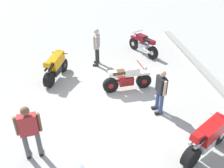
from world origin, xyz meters
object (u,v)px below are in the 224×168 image
at_px(motorcycle_orange_sportbike, 56,66).
at_px(person_in_red_shirt, 29,130).
at_px(motorcycle_cream_vintage, 127,79).
at_px(motorcycle_maroon_cruiser, 143,44).
at_px(person_in_gray_shirt, 97,45).
at_px(person_in_black_shirt, 161,89).
at_px(motorcycle_red_sportbike, 208,137).

bearing_deg(motorcycle_orange_sportbike, person_in_red_shirt, -162.44).
xyz_separation_m(motorcycle_cream_vintage, motorcycle_orange_sportbike, (-1.23, -2.80, 0.11)).
bearing_deg(motorcycle_orange_sportbike, motorcycle_maroon_cruiser, -42.71).
bearing_deg(motorcycle_maroon_cruiser, person_in_gray_shirt, 83.07).
distance_m(motorcycle_orange_sportbike, person_in_gray_shirt, 2.14).
xyz_separation_m(motorcycle_cream_vintage, person_in_black_shirt, (1.49, 0.85, 0.40)).
distance_m(motorcycle_red_sportbike, motorcycle_orange_sportbike, 6.44).
bearing_deg(motorcycle_cream_vintage, motorcycle_red_sportbike, -73.27).
relative_size(motorcycle_orange_sportbike, person_in_gray_shirt, 1.09).
height_order(motorcycle_orange_sportbike, person_in_gray_shirt, person_in_gray_shirt).
bearing_deg(person_in_red_shirt, motorcycle_orange_sportbike, -13.14).
height_order(motorcycle_red_sportbike, motorcycle_orange_sportbike, same).
bearing_deg(motorcycle_red_sportbike, motorcycle_maroon_cruiser, 59.98).
relative_size(motorcycle_cream_vintage, motorcycle_maroon_cruiser, 1.03).
xyz_separation_m(motorcycle_orange_sportbike, person_in_red_shirt, (4.28, -0.26, 0.35)).
bearing_deg(motorcycle_cream_vintage, person_in_red_shirt, -142.93).
bearing_deg(motorcycle_red_sportbike, person_in_black_shirt, 78.73).
relative_size(motorcycle_red_sportbike, person_in_black_shirt, 1.11).
bearing_deg(person_in_black_shirt, motorcycle_red_sportbike, 103.73).
relative_size(motorcycle_maroon_cruiser, person_in_gray_shirt, 1.09).
height_order(motorcycle_cream_vintage, person_in_gray_shirt, person_in_gray_shirt).
bearing_deg(motorcycle_red_sportbike, person_in_gray_shirt, 82.41).
height_order(person_in_black_shirt, person_in_gray_shirt, person_in_gray_shirt).
distance_m(motorcycle_cream_vintage, person_in_black_shirt, 1.76).
xyz_separation_m(motorcycle_cream_vintage, person_in_red_shirt, (3.05, -3.06, 0.46)).
bearing_deg(person_in_black_shirt, motorcycle_maroon_cruiser, -103.17).
relative_size(motorcycle_red_sportbike, motorcycle_orange_sportbike, 0.93).
height_order(motorcycle_red_sportbike, motorcycle_maroon_cruiser, motorcycle_red_sportbike).
distance_m(motorcycle_orange_sportbike, person_in_red_shirt, 4.30).
relative_size(person_in_red_shirt, person_in_gray_shirt, 0.96).
distance_m(motorcycle_cream_vintage, person_in_red_shirt, 4.35).
bearing_deg(person_in_red_shirt, motorcycle_cream_vintage, -54.71).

